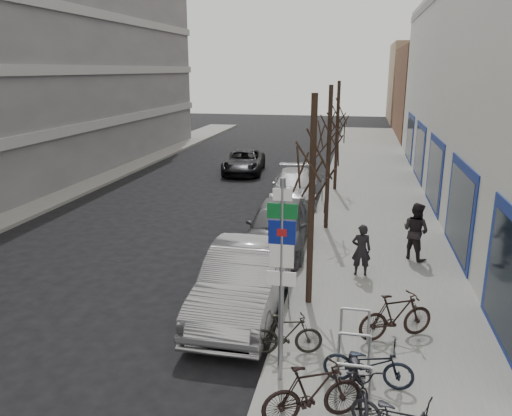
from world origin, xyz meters
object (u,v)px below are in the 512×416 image
at_px(bike_rack, 354,348).
at_px(bike_mid_inner, 287,334).
at_px(tree_far, 338,110).
at_px(parked_car_back, 294,187).
at_px(parked_car_mid, 279,225).
at_px(pedestrian_far, 416,231).
at_px(meter_front, 289,281).
at_px(bike_far_curb, 398,414).
at_px(lane_car, 244,162).
at_px(bike_far_inner, 396,316).
at_px(meter_back, 323,185).
at_px(bike_near_right, 313,392).
at_px(meter_mid, 311,219).
at_px(bike_near_left, 359,375).
at_px(bike_mid_curb, 369,360).
at_px(pedestrian_near, 361,250).
at_px(tree_mid, 330,124).
at_px(tree_near, 313,152).
at_px(highway_sign_pole, 282,270).
at_px(parked_car_front, 244,280).

height_order(bike_rack, bike_mid_inner, bike_mid_inner).
bearing_deg(tree_far, parked_car_back, -125.36).
distance_m(bike_mid_inner, parked_car_mid, 6.88).
bearing_deg(pedestrian_far, bike_rack, 116.20).
distance_m(meter_front, bike_mid_inner, 2.11).
xyz_separation_m(meter_front, parked_car_mid, (-1.02, 4.68, -0.06)).
height_order(bike_far_curb, lane_car, lane_car).
distance_m(bike_far_inner, parked_car_mid, 6.65).
height_order(meter_back, parked_car_mid, parked_car_mid).
distance_m(bike_rack, bike_near_right, 1.80).
distance_m(meter_mid, pedestrian_far, 3.65).
xyz_separation_m(bike_near_left, bike_mid_curb, (0.18, 0.58, -0.03)).
bearing_deg(parked_car_mid, bike_near_right, -78.24).
height_order(bike_rack, tree_far, tree_far).
xyz_separation_m(meter_back, bike_mid_curb, (1.93, -13.83, -0.24)).
distance_m(bike_far_curb, pedestrian_near, 6.90).
xyz_separation_m(meter_back, pedestrian_near, (1.76, -8.40, 0.01)).
bearing_deg(tree_mid, bike_mid_curb, -81.47).
relative_size(tree_far, bike_mid_inner, 3.54).
bearing_deg(pedestrian_near, pedestrian_far, -140.96).
height_order(bike_rack, meter_mid, meter_mid).
xyz_separation_m(bike_mid_inner, pedestrian_near, (1.52, 4.67, 0.31)).
relative_size(tree_near, lane_car, 1.13).
distance_m(bike_mid_curb, bike_mid_inner, 1.85).
bearing_deg(bike_far_curb, pedestrian_far, 16.12).
height_order(bike_near_right, bike_far_curb, bike_near_right).
xyz_separation_m(meter_back, parked_car_mid, (-1.02, -6.32, -0.06)).
bearing_deg(bike_rack, parked_car_back, 102.38).
bearing_deg(parked_car_mid, bike_near_left, -72.21).
xyz_separation_m(tree_mid, bike_mid_inner, (-0.21, -9.08, -3.48)).
xyz_separation_m(meter_front, bike_far_inner, (2.55, -0.93, -0.21)).
distance_m(bike_mid_inner, parked_car_back, 13.20).
bearing_deg(pedestrian_near, tree_far, -89.44).
height_order(bike_near_right, parked_car_mid, parked_car_mid).
relative_size(meter_front, meter_back, 1.00).
xyz_separation_m(meter_mid, bike_mid_inner, (0.24, -7.58, -0.29)).
bearing_deg(parked_car_back, highway_sign_pole, -88.53).
bearing_deg(parked_car_mid, meter_back, 79.73).
xyz_separation_m(meter_front, lane_car, (-5.17, 17.36, -0.24)).
relative_size(bike_near_left, parked_car_back, 0.36).
bearing_deg(tree_far, meter_back, -100.20).
bearing_deg(parked_car_mid, parked_car_back, 91.40).
relative_size(highway_sign_pole, meter_mid, 3.31).
bearing_deg(tree_far, bike_mid_inner, -90.77).
xyz_separation_m(bike_rack, parked_car_front, (-2.79, 2.33, 0.20)).
relative_size(bike_near_right, parked_car_mid, 0.37).
bearing_deg(meter_front, lane_car, 106.60).
height_order(meter_mid, bike_mid_curb, meter_mid).
height_order(bike_far_inner, lane_car, lane_car).
xyz_separation_m(tree_far, parked_car_back, (-1.75, -2.46, -3.36)).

